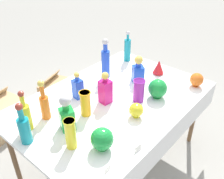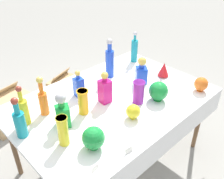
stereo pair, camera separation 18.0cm
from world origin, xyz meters
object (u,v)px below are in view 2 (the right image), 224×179
(slender_vase_0, at_px, (83,101))
(slender_vase_1, at_px, (139,92))
(tall_bottle_1, at_px, (110,61))
(cardboard_box_behind_left, at_px, (9,111))
(square_decanter_3, at_px, (141,72))
(round_bowl_3, at_px, (133,111))
(tall_bottle_0, at_px, (43,100))
(round_bowl_2, at_px, (93,138))
(slender_vase_2, at_px, (63,130))
(fluted_vase_0, at_px, (164,69))
(square_decanter_0, at_px, (62,111))
(tall_bottle_3, at_px, (23,110))
(tall_bottle_4, at_px, (134,50))
(square_decanter_2, at_px, (79,86))
(round_bowl_1, at_px, (201,84))
(square_decanter_1, at_px, (105,89))
(round_bowl_0, at_px, (158,91))
(cardboard_box_behind_right, at_px, (67,90))
(tall_bottle_2, at_px, (20,122))

(slender_vase_0, height_order, slender_vase_1, slender_vase_0)
(tall_bottle_1, height_order, cardboard_box_behind_left, tall_bottle_1)
(square_decanter_3, height_order, round_bowl_3, square_decanter_3)
(tall_bottle_0, xyz_separation_m, round_bowl_2, (0.04, -0.56, -0.05))
(slender_vase_2, xyz_separation_m, fluted_vase_0, (1.28, 0.10, -0.04))
(tall_bottle_1, bearing_deg, square_decanter_0, -158.10)
(tall_bottle_3, distance_m, tall_bottle_4, 1.41)
(tall_bottle_3, height_order, round_bowl_3, tall_bottle_3)
(square_decanter_0, height_order, fluted_vase_0, square_decanter_0)
(square_decanter_2, height_order, slender_vase_0, square_decanter_2)
(tall_bottle_4, height_order, slender_vase_0, tall_bottle_4)
(cardboard_box_behind_left, bearing_deg, round_bowl_2, -89.75)
(tall_bottle_3, xyz_separation_m, square_decanter_2, (0.53, 0.02, -0.02))
(round_bowl_3, bearing_deg, round_bowl_1, -11.96)
(tall_bottle_0, relative_size, fluted_vase_0, 2.27)
(tall_bottle_1, relative_size, slender_vase_1, 1.99)
(tall_bottle_4, relative_size, square_decanter_1, 1.20)
(slender_vase_2, bearing_deg, tall_bottle_3, 102.81)
(square_decanter_3, bearing_deg, slender_vase_2, -170.00)
(square_decanter_3, distance_m, slender_vase_2, 1.03)
(slender_vase_1, xyz_separation_m, cardboard_box_behind_left, (-0.63, 1.49, -0.69))
(slender_vase_2, bearing_deg, tall_bottle_0, 78.29)
(slender_vase_2, xyz_separation_m, round_bowl_0, (0.90, -0.12, -0.03))
(slender_vase_1, height_order, cardboard_box_behind_right, slender_vase_1)
(slender_vase_1, bearing_deg, tall_bottle_1, 74.90)
(fluted_vase_0, bearing_deg, tall_bottle_4, 84.63)
(tall_bottle_1, relative_size, slender_vase_0, 1.90)
(tall_bottle_2, relative_size, slender_vase_0, 1.55)
(square_decanter_1, bearing_deg, round_bowl_0, -40.20)
(tall_bottle_0, relative_size, tall_bottle_2, 1.03)
(slender_vase_2, relative_size, round_bowl_1, 1.70)
(slender_vase_0, bearing_deg, tall_bottle_0, 138.01)
(round_bowl_1, relative_size, round_bowl_3, 1.10)
(square_decanter_0, xyz_separation_m, round_bowl_0, (0.79, -0.29, -0.04))
(square_decanter_0, xyz_separation_m, fluted_vase_0, (1.17, -0.06, -0.05))
(square_decanter_1, bearing_deg, fluted_vase_0, -5.98)
(tall_bottle_0, xyz_separation_m, slender_vase_0, (0.23, -0.21, -0.02))
(tall_bottle_3, bearing_deg, square_decanter_1, -18.14)
(tall_bottle_1, height_order, square_decanter_2, tall_bottle_1)
(tall_bottle_0, relative_size, round_bowl_2, 2.06)
(tall_bottle_2, distance_m, square_decanter_3, 1.19)
(tall_bottle_3, bearing_deg, round_bowl_0, -27.15)
(slender_vase_2, xyz_separation_m, round_bowl_1, (1.30, -0.30, -0.05))
(tall_bottle_4, height_order, square_decanter_0, tall_bottle_4)
(square_decanter_2, distance_m, cardboard_box_behind_right, 1.31)
(tall_bottle_2, bearing_deg, cardboard_box_behind_right, 45.66)
(slender_vase_1, bearing_deg, square_decanter_3, 36.87)
(square_decanter_2, xyz_separation_m, fluted_vase_0, (0.83, -0.31, -0.03))
(tall_bottle_0, bearing_deg, tall_bottle_3, -178.48)
(slender_vase_1, xyz_separation_m, cardboard_box_behind_right, (0.18, 1.42, -0.71))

